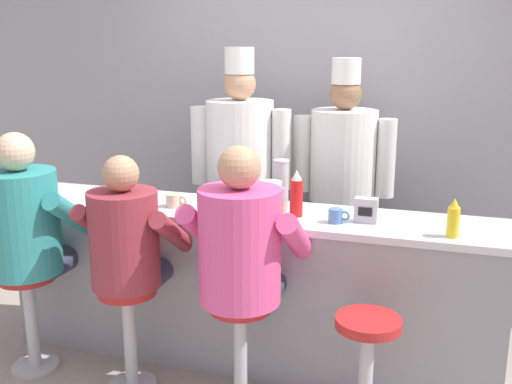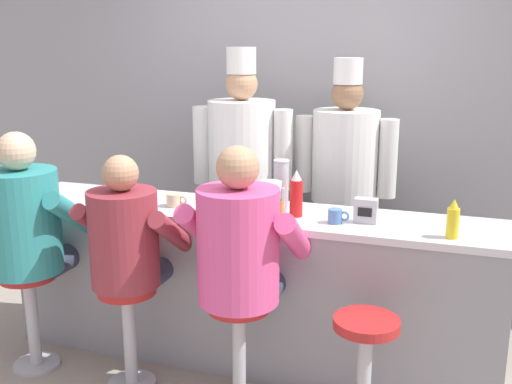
{
  "view_description": "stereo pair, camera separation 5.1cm",
  "coord_description": "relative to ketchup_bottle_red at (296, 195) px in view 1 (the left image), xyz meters",
  "views": [
    {
      "loc": [
        1.09,
        -2.93,
        1.91
      ],
      "look_at": [
        0.07,
        0.25,
        1.08
      ],
      "focal_mm": 42.0,
      "sensor_mm": 36.0,
      "label": 1
    },
    {
      "loc": [
        1.14,
        -2.92,
        1.91
      ],
      "look_at": [
        0.07,
        0.25,
        1.08
      ],
      "focal_mm": 42.0,
      "sensor_mm": 36.0,
      "label": 2
    }
  ],
  "objects": [
    {
      "name": "coffee_mug_tan",
      "position": [
        -0.74,
        -0.03,
        -0.09
      ],
      "size": [
        0.13,
        0.09,
        0.08
      ],
      "color": "beige",
      "rests_on": "diner_counter"
    },
    {
      "name": "diner_seated_teal",
      "position": [
        -1.49,
        -0.44,
        -0.2
      ],
      "size": [
        0.64,
        0.63,
        1.44
      ],
      "color": "#B2B5BA",
      "rests_on": "ground_plane"
    },
    {
      "name": "cup_stack_steel",
      "position": [
        -0.11,
        0.07,
        0.03
      ],
      "size": [
        0.09,
        0.09,
        0.3
      ],
      "color": "#B7BABF",
      "rests_on": "diner_counter"
    },
    {
      "name": "wall_back",
      "position": [
        -0.31,
        1.35,
        0.27
      ],
      "size": [
        10.0,
        0.06,
        2.7
      ],
      "color": "#99999E",
      "rests_on": "ground_plane"
    },
    {
      "name": "diner_seated_pink",
      "position": [
        -0.17,
        -0.44,
        -0.21
      ],
      "size": [
        0.64,
        0.63,
        1.43
      ],
      "color": "#B2B5BA",
      "rests_on": "ground_plane"
    },
    {
      "name": "ketchup_bottle_red",
      "position": [
        0.0,
        0.0,
        0.0
      ],
      "size": [
        0.07,
        0.07,
        0.27
      ],
      "color": "red",
      "rests_on": "diner_counter"
    },
    {
      "name": "cook_in_whites_near",
      "position": [
        -0.6,
        0.76,
        -0.05
      ],
      "size": [
        0.74,
        0.47,
        1.88
      ],
      "color": "#232328",
      "rests_on": "ground_plane"
    },
    {
      "name": "empty_stool_round",
      "position": [
        0.49,
        -0.48,
        -0.67
      ],
      "size": [
        0.32,
        0.32,
        0.62
      ],
      "color": "#B2B5BA",
      "rests_on": "ground_plane"
    },
    {
      "name": "ground_plane",
      "position": [
        -0.31,
        -0.24,
        -1.08
      ],
      "size": [
        20.0,
        20.0,
        0.0
      ],
      "primitive_type": "plane",
      "color": "#9E9384"
    },
    {
      "name": "water_pitcher_clear",
      "position": [
        -0.13,
        -0.07,
        -0.02
      ],
      "size": [
        0.15,
        0.13,
        0.21
      ],
      "color": "silver",
      "rests_on": "diner_counter"
    },
    {
      "name": "napkin_dispenser_chrome",
      "position": [
        0.39,
        0.0,
        -0.06
      ],
      "size": [
        0.13,
        0.08,
        0.14
      ],
      "color": "silver",
      "rests_on": "diner_counter"
    },
    {
      "name": "coffee_mug_blue",
      "position": [
        0.24,
        -0.06,
        -0.09
      ],
      "size": [
        0.12,
        0.08,
        0.08
      ],
      "color": "#4C7AB2",
      "rests_on": "diner_counter"
    },
    {
      "name": "cereal_bowl",
      "position": [
        -1.04,
        -0.08,
        -0.1
      ],
      "size": [
        0.15,
        0.15,
        0.05
      ],
      "color": "white",
      "rests_on": "diner_counter"
    },
    {
      "name": "cook_in_whites_far",
      "position": [
        0.11,
        0.89,
        -0.08
      ],
      "size": [
        0.71,
        0.45,
        1.82
      ],
      "color": "#232328",
      "rests_on": "ground_plane"
    },
    {
      "name": "breakfast_plate",
      "position": [
        -0.48,
        -0.04,
        -0.11
      ],
      "size": [
        0.24,
        0.24,
        0.05
      ],
      "color": "white",
      "rests_on": "diner_counter"
    },
    {
      "name": "hot_sauce_bottle_orange",
      "position": [
        -0.05,
        -0.17,
        -0.06
      ],
      "size": [
        0.04,
        0.04,
        0.14
      ],
      "color": "orange",
      "rests_on": "diner_counter"
    },
    {
      "name": "diner_seated_maroon",
      "position": [
        -0.83,
        -0.45,
        -0.24
      ],
      "size": [
        0.57,
        0.56,
        1.34
      ],
      "color": "#B2B5BA",
      "rests_on": "ground_plane"
    },
    {
      "name": "diner_counter",
      "position": [
        -0.31,
        0.04,
        -0.6
      ],
      "size": [
        2.98,
        0.55,
        0.96
      ],
      "color": "gray",
      "rests_on": "ground_plane"
    },
    {
      "name": "mustard_bottle_yellow",
      "position": [
        0.84,
        -0.13,
        -0.03
      ],
      "size": [
        0.06,
        0.06,
        0.2
      ],
      "color": "yellow",
      "rests_on": "diner_counter"
    }
  ]
}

